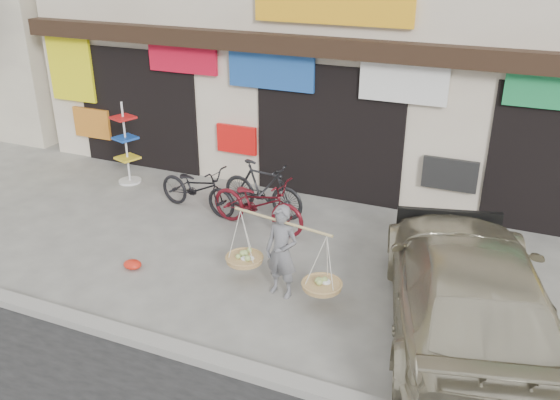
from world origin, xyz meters
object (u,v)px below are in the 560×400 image
at_px(bike_0, 197,188).
at_px(display_rack, 127,151).
at_px(street_vendor, 282,256).
at_px(suv, 469,290).
at_px(bike_1, 263,188).
at_px(bike_2, 258,203).

xyz_separation_m(bike_0, display_rack, (-2.11, 0.67, 0.25)).
xyz_separation_m(street_vendor, display_rack, (-4.77, 2.74, 0.07)).
bearing_deg(suv, display_rack, -34.61).
relative_size(bike_0, suv, 0.34).
bearing_deg(bike_1, bike_0, 114.52).
xyz_separation_m(bike_1, suv, (4.06, -2.42, 0.20)).
distance_m(bike_0, bike_2, 1.42).
height_order(suv, display_rack, display_rack).
relative_size(bike_2, suv, 0.36).
height_order(bike_2, display_rack, display_rack).
height_order(street_vendor, display_rack, display_rack).
bearing_deg(bike_1, suv, -112.74).
bearing_deg(bike_0, suv, -101.32).
bearing_deg(bike_0, street_vendor, -118.06).
distance_m(bike_0, bike_1, 1.28).
relative_size(bike_2, display_rack, 1.07).
height_order(bike_1, display_rack, display_rack).
xyz_separation_m(bike_2, suv, (3.89, -1.82, 0.22)).
bearing_deg(bike_2, bike_1, 24.11).
height_order(bike_1, suv, suv).
xyz_separation_m(bike_1, display_rack, (-3.34, 0.31, 0.19)).
relative_size(street_vendor, suv, 0.36).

